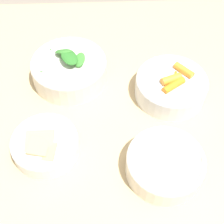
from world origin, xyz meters
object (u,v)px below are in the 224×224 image
Objects in this scene: bowl_carrots at (171,86)px; bowl_cookies at (45,144)px; bowl_greens at (69,69)px; bowl_beans_hotdog at (165,165)px.

bowl_cookies is (0.15, -0.29, -0.01)m from bowl_carrots.
bowl_greens is at bearing -104.37° from bowl_carrots.
bowl_greens reaches higher than bowl_beans_hotdog.
bowl_carrots is at bearing 167.87° from bowl_beans_hotdog.
bowl_greens is at bearing 168.76° from bowl_cookies.
bowl_greens reaches higher than bowl_cookies.
bowl_greens reaches higher than bowl_carrots.
bowl_greens is 0.33m from bowl_beans_hotdog.
bowl_greens is (-0.06, -0.24, 0.00)m from bowl_carrots.
bowl_carrots is 0.91× the size of bowl_greens.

